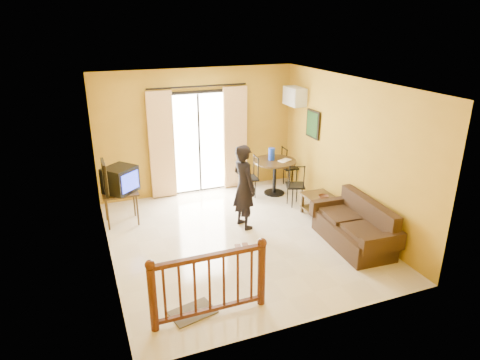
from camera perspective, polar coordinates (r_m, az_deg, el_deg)
name	(u,v)px	position (r m, az deg, el deg)	size (l,w,h in m)	color
ground	(239,238)	(7.92, -0.18, -7.72)	(5.00, 5.00, 0.00)	beige
room_shell	(239,149)	(7.26, -0.20, 4.16)	(5.00, 5.00, 5.00)	white
balcony_door	(199,142)	(9.63, -5.46, 5.07)	(2.25, 0.14, 2.46)	black
tv_table	(120,195)	(8.56, -15.69, -2.00)	(0.66, 0.55, 0.66)	black
television	(120,179)	(8.44, -15.68, 0.07)	(0.74, 0.73, 0.50)	black
picture_left	(105,178)	(6.68, -17.56, 0.25)	(0.05, 0.42, 0.52)	black
dining_table	(275,167)	(9.65, 4.66, 1.69)	(0.96, 0.96, 0.80)	black
water_jug	(272,154)	(9.60, 4.24, 3.48)	(0.15, 0.15, 0.27)	#1433BE
serving_tray	(285,160)	(9.60, 5.98, 2.62)	(0.28, 0.18, 0.02)	white
dining_chairs	(277,195)	(9.78, 5.02, -2.02)	(1.65, 1.56, 0.95)	black
air_conditioner	(294,96)	(9.75, 7.27, 11.01)	(0.31, 0.60, 0.40)	silver
botanical_print	(313,124)	(9.36, 9.70, 7.34)	(0.05, 0.50, 0.60)	black
coffee_table	(324,206)	(8.64, 11.10, -3.39)	(0.56, 1.01, 0.44)	black
bowl	(323,197)	(8.60, 11.06, -2.23)	(0.20, 0.20, 0.06)	#542E1C
sofa	(356,228)	(7.87, 15.16, -6.23)	(0.88, 1.74, 0.81)	#322113
standing_person	(244,187)	(8.01, 0.54, -0.91)	(0.60, 0.39, 1.64)	black
stair_balustrade	(209,280)	(5.77, -4.10, -13.20)	(1.63, 0.13, 1.04)	#471E0F
doormat	(193,312)	(6.16, -6.32, -17.12)	(0.60, 0.40, 0.02)	#595247
sandals	(242,247)	(7.59, 0.28, -8.97)	(0.29, 0.27, 0.03)	#542E1C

